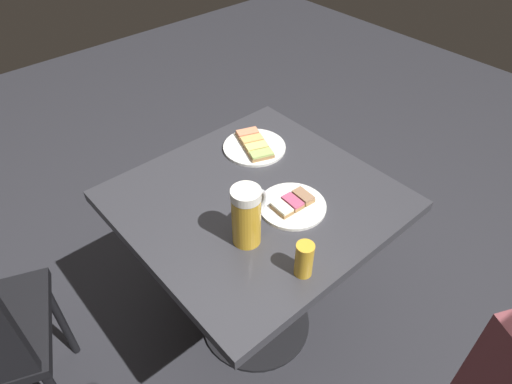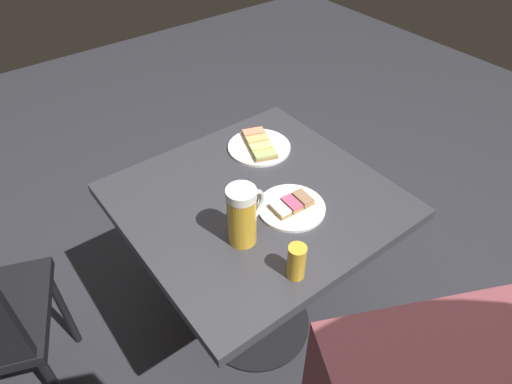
{
  "view_description": "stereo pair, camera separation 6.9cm",
  "coord_description": "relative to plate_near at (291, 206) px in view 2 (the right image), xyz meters",
  "views": [
    {
      "loc": [
        0.68,
        0.78,
        1.64
      ],
      "look_at": [
        0.0,
        0.0,
        0.73
      ],
      "focal_mm": 31.35,
      "sensor_mm": 36.0,
      "label": 1
    },
    {
      "loc": [
        0.63,
        0.82,
        1.64
      ],
      "look_at": [
        0.0,
        0.0,
        0.73
      ],
      "focal_mm": 31.35,
      "sensor_mm": 36.0,
      "label": 2
    }
  ],
  "objects": [
    {
      "name": "ground_plane",
      "position": [
        0.05,
        -0.11,
        -0.71
      ],
      "size": [
        6.0,
        6.0,
        0.0
      ],
      "primitive_type": "plane",
      "color": "#28282D"
    },
    {
      "name": "cafe_table",
      "position": [
        0.05,
        -0.11,
        -0.15
      ],
      "size": [
        0.79,
        0.76,
        0.71
      ],
      "color": "black",
      "rests_on": "ground_plane"
    },
    {
      "name": "plate_near",
      "position": [
        0.0,
        0.0,
        0.0
      ],
      "size": [
        0.21,
        0.21,
        0.03
      ],
      "color": "white",
      "rests_on": "cafe_table"
    },
    {
      "name": "plate_far",
      "position": [
        -0.11,
        -0.3,
        0.0
      ],
      "size": [
        0.22,
        0.22,
        0.03
      ],
      "color": "white",
      "rests_on": "cafe_table"
    },
    {
      "name": "beer_mug",
      "position": [
        0.19,
        0.01,
        0.08
      ],
      "size": [
        0.14,
        0.08,
        0.19
      ],
      "color": "gold",
      "rests_on": "cafe_table"
    },
    {
      "name": "beer_glass_small",
      "position": [
        0.16,
        0.2,
        0.04
      ],
      "size": [
        0.05,
        0.05,
        0.1
      ],
      "primitive_type": "cylinder",
      "color": "gold",
      "rests_on": "cafe_table"
    }
  ]
}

